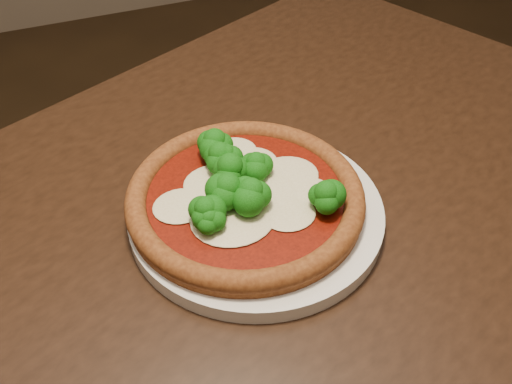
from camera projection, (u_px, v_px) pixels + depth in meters
name	position (u px, v px, depth m)	size (l,w,h in m)	color
dining_table	(221.00, 302.00, 0.68)	(1.45, 1.17, 0.75)	black
plate	(256.00, 212.00, 0.64)	(0.28, 0.28, 0.02)	silver
pizza	(244.00, 192.00, 0.62)	(0.26, 0.26, 0.06)	brown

